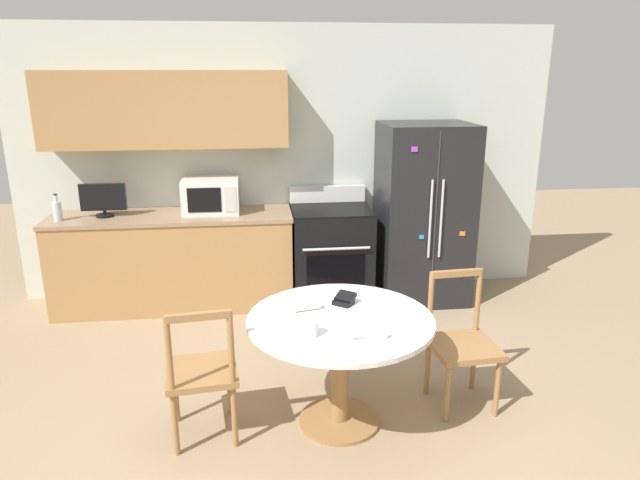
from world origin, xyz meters
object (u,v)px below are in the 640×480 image
counter_bottle (57,211)px  candle_glass (311,329)px  wallet (344,300)px  microwave (211,195)px  dining_chair_right (462,344)px  refrigerator (423,213)px  dining_chair_left (202,374)px  oven_range (331,254)px  countertop_tv (103,199)px

counter_bottle → candle_glass: counter_bottle is taller
candle_glass → wallet: bearing=58.5°
microwave → dining_chair_right: bearing=-49.0°
candle_glass → wallet: size_ratio=0.50×
refrigerator → dining_chair_left: bearing=-133.8°
counter_bottle → dining_chair_right: counter_bottle is taller
refrigerator → wallet: refrigerator is taller
oven_range → counter_bottle: size_ratio=4.45×
oven_range → counter_bottle: counter_bottle is taller
refrigerator → wallet: (-1.06, -1.79, -0.09)m
oven_range → refrigerator: bearing=-2.9°
candle_glass → counter_bottle: bearing=132.7°
dining_chair_left → refrigerator: bearing=39.8°
refrigerator → counter_bottle: bearing=-179.4°
microwave → dining_chair_right: (1.74, -2.00, -0.62)m
microwave → oven_range: bearing=-4.0°
microwave → candle_glass: microwave is taller
counter_bottle → oven_range: bearing=1.9°
refrigerator → dining_chair_left: size_ratio=1.90×
refrigerator → dining_chair_left: 2.87m
oven_range → candle_glass: oven_range is taller
microwave → counter_bottle: (-1.33, -0.16, -0.07)m
countertop_tv → wallet: 2.68m
countertop_tv → refrigerator: bearing=-1.3°
microwave → countertop_tv: (-0.96, -0.06, 0.01)m
refrigerator → countertop_tv: size_ratio=4.27×
oven_range → dining_chair_left: (-1.08, -2.10, -0.03)m
oven_range → microwave: (-1.12, 0.08, 0.59)m
oven_range → countertop_tv: 2.16m
countertop_tv → dining_chair_left: size_ratio=0.44×
counter_bottle → countertop_tv: bearing=15.6°
oven_range → microwave: microwave is taller
dining_chair_right → wallet: bearing=-9.7°
microwave → dining_chair_right: microwave is taller
dining_chair_right → candle_glass: dining_chair_right is taller
oven_range → countertop_tv: (-2.08, 0.02, 0.60)m
candle_glass → refrigerator: bearing=59.3°
refrigerator → dining_chair_right: size_ratio=1.90×
dining_chair_left → countertop_tv: bearing=108.9°
counter_bottle → candle_glass: (2.02, -2.19, -0.22)m
counter_bottle → wallet: 2.89m
counter_bottle → dining_chair_left: size_ratio=0.27×
counter_bottle → refrigerator: bearing=0.6°
countertop_tv → dining_chair_right: 3.38m
countertop_tv → wallet: countertop_tv is taller
countertop_tv → dining_chair_right: size_ratio=0.44×
countertop_tv → dining_chair_left: 2.43m
counter_bottle → dining_chair_left: 2.50m
refrigerator → wallet: bearing=-120.5°
countertop_tv → counter_bottle: size_ratio=1.65×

